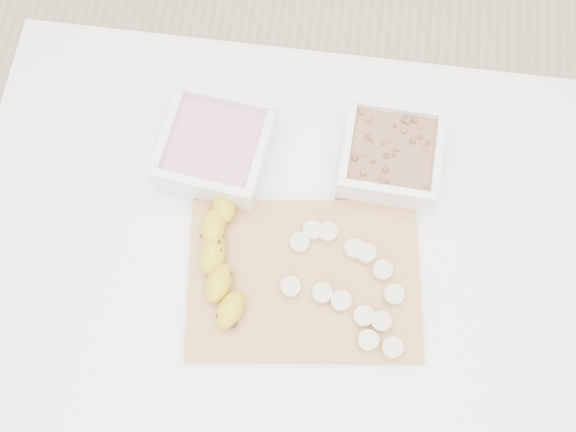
# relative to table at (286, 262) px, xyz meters

# --- Properties ---
(ground) EXTENTS (3.50, 3.50, 0.00)m
(ground) POSITION_rel_table_xyz_m (0.00, 0.00, -0.65)
(ground) COLOR #C6AD89
(ground) RESTS_ON ground
(table) EXTENTS (1.00, 0.70, 0.75)m
(table) POSITION_rel_table_xyz_m (0.00, 0.00, 0.00)
(table) COLOR white
(table) RESTS_ON ground
(bowl_yogurt) EXTENTS (0.18, 0.18, 0.07)m
(bowl_yogurt) POSITION_rel_table_xyz_m (-0.13, 0.13, 0.13)
(bowl_yogurt) COLOR white
(bowl_yogurt) RESTS_ON table
(bowl_granola) EXTENTS (0.16, 0.16, 0.07)m
(bowl_granola) POSITION_rel_table_xyz_m (0.14, 0.16, 0.13)
(bowl_granola) COLOR white
(bowl_granola) RESTS_ON table
(cutting_board) EXTENTS (0.37, 0.29, 0.01)m
(cutting_board) POSITION_rel_table_xyz_m (0.03, -0.05, 0.10)
(cutting_board) COLOR tan
(cutting_board) RESTS_ON table
(banana) EXTENTS (0.06, 0.21, 0.04)m
(banana) POSITION_rel_table_xyz_m (-0.09, -0.04, 0.13)
(banana) COLOR gold
(banana) RESTS_ON cutting_board
(banana_slices) EXTENTS (0.18, 0.19, 0.02)m
(banana_slices) POSITION_rel_table_xyz_m (0.10, -0.05, 0.12)
(banana_slices) COLOR beige
(banana_slices) RESTS_ON cutting_board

